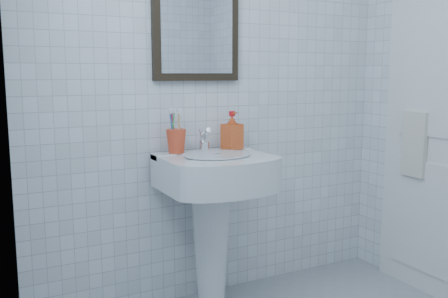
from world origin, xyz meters
TOP-DOWN VIEW (x-y plane):
  - wall_back at (0.00, 1.20)m, footprint 2.20×0.02m
  - wall_left at (-1.10, 0.00)m, footprint 0.02×2.40m
  - washbasin at (-0.14, 0.99)m, footprint 0.56×0.41m
  - faucet at (-0.14, 1.09)m, footprint 0.05×0.12m
  - toothbrush_cup at (-0.30, 1.10)m, footprint 0.12×0.12m
  - soap_dispenser at (0.03, 1.09)m, footprint 0.11×0.11m
  - wall_mirror at (-0.14, 1.18)m, footprint 0.50×0.04m
  - bathroom_door at (1.08, 0.55)m, footprint 0.04×0.80m
  - towel_ring at (1.06, 0.71)m, footprint 0.01×0.18m
  - hand_towel at (1.04, 0.71)m, footprint 0.03×0.16m

SIDE VIEW (x-z plane):
  - washbasin at x=-0.14m, z-range 0.15..1.02m
  - hand_towel at x=1.04m, z-range 0.68..1.06m
  - faucet at x=-0.14m, z-range 0.85..0.98m
  - toothbrush_cup at x=-0.30m, z-range 0.86..0.99m
  - soap_dispenser at x=0.03m, z-range 0.86..1.07m
  - bathroom_door at x=1.08m, z-range 0.00..2.00m
  - towel_ring at x=1.06m, z-range 0.96..1.14m
  - wall_back at x=0.00m, z-range 0.00..2.50m
  - wall_left at x=-1.10m, z-range 0.00..2.50m
  - wall_mirror at x=-0.14m, z-range 1.24..1.86m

